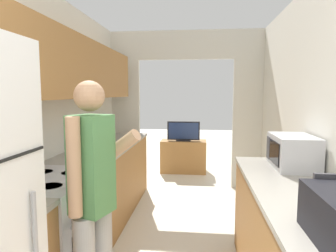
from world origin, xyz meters
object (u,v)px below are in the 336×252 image
person (92,203)px  microwave (293,152)px  television (183,131)px  range_oven (48,235)px  tv_cabinet (183,156)px

person → microwave: person is taller
person → television: size_ratio=2.59×
microwave → television: bearing=109.7°
range_oven → person: (0.49, -0.35, 0.40)m
tv_cabinet → television: 0.49m
tv_cabinet → television: bearing=-90.0°
range_oven → television: 3.71m
person → tv_cabinet: person is taller
range_oven → microwave: bearing=15.5°
range_oven → tv_cabinet: bearing=77.3°
microwave → range_oven: bearing=-164.5°
person → tv_cabinet: bearing=14.1°
microwave → television: size_ratio=0.82×
person → tv_cabinet: 4.04m
person → tv_cabinet: (0.33, 3.99, -0.54)m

